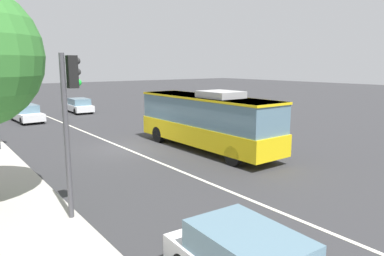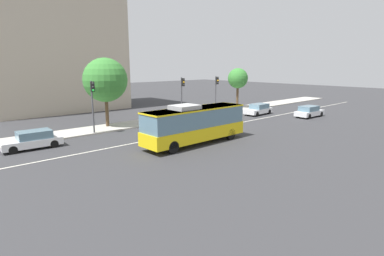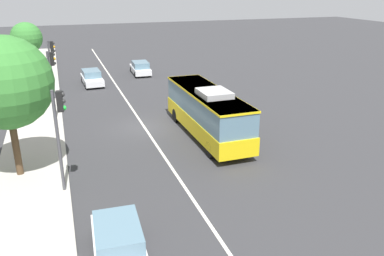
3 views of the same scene
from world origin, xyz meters
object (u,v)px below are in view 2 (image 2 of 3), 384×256
object	(u,v)px
traffic_light_near_corner	(93,98)
traffic_light_mid_block	(216,89)
transit_bus	(195,123)
street_tree_kerbside_centre	(238,79)
traffic_light_far_corner	(182,91)
street_tree_kerbside_left	(105,80)
sedan_white	(33,140)
sedan_white_ahead	(258,109)
sedan_white_behind	(309,111)

from	to	relation	value
traffic_light_near_corner	traffic_light_mid_block	bearing A→B (deg)	93.89
transit_bus	street_tree_kerbside_centre	distance (m)	23.10
traffic_light_far_corner	street_tree_kerbside_left	size ratio (longest dim) A/B	0.70
sedan_white	sedan_white_ahead	xyz separation A→B (m)	(28.17, -1.77, 0.00)
transit_bus	sedan_white	distance (m)	13.37
transit_bus	street_tree_kerbside_centre	size ratio (longest dim) A/B	1.62
sedan_white	traffic_light_mid_block	bearing A→B (deg)	-172.83
street_tree_kerbside_centre	sedan_white	bearing A→B (deg)	-172.52
sedan_white_behind	street_tree_kerbside_left	size ratio (longest dim) A/B	0.61
sedan_white_ahead	traffic_light_near_corner	world-z (taller)	traffic_light_near_corner
sedan_white_behind	traffic_light_near_corner	bearing A→B (deg)	162.37
sedan_white_behind	traffic_light_mid_block	size ratio (longest dim) A/B	0.88
sedan_white_ahead	street_tree_kerbside_left	distance (m)	20.82
transit_bus	traffic_light_near_corner	xyz separation A→B (m)	(-4.83, 9.26, 1.75)
sedan_white_behind	traffic_light_near_corner	xyz separation A→B (m)	(-25.28, 9.07, 2.84)
sedan_white_ahead	street_tree_kerbside_centre	xyz separation A→B (m)	(2.45, 5.79, 3.89)
transit_bus	sedan_white	size ratio (longest dim) A/B	2.19
sedan_white	street_tree_kerbside_centre	xyz separation A→B (m)	(30.62, 4.02, 3.89)
transit_bus	traffic_light_far_corner	size ratio (longest dim) A/B	1.93
sedan_white	traffic_light_far_corner	world-z (taller)	traffic_light_far_corner
sedan_white_ahead	street_tree_kerbside_centre	distance (m)	7.39
traffic_light_near_corner	transit_bus	bearing A→B (deg)	30.79
sedan_white_ahead	sedan_white_behind	bearing A→B (deg)	116.54
sedan_white_behind	traffic_light_far_corner	bearing A→B (deg)	148.00
sedan_white_behind	traffic_light_mid_block	bearing A→B (deg)	132.25
sedan_white_ahead	traffic_light_near_corner	bearing A→B (deg)	-11.19
sedan_white_behind	traffic_light_far_corner	xyz separation A→B (m)	(-13.76, 9.32, 2.84)
sedan_white_behind	traffic_light_near_corner	world-z (taller)	traffic_light_near_corner
sedan_white	transit_bus	bearing A→B (deg)	147.67
street_tree_kerbside_left	street_tree_kerbside_centre	bearing A→B (deg)	0.27
sedan_white	street_tree_kerbside_left	bearing A→B (deg)	-152.80
sedan_white	traffic_light_far_corner	distance (m)	17.90
traffic_light_near_corner	street_tree_kerbside_centre	world-z (taller)	street_tree_kerbside_centre
street_tree_kerbside_left	street_tree_kerbside_centre	xyz separation A→B (m)	(21.99, 0.10, -0.49)
traffic_light_mid_block	street_tree_kerbside_left	size ratio (longest dim) A/B	0.70
traffic_light_mid_block	street_tree_kerbside_left	world-z (taller)	street_tree_kerbside_left
traffic_light_mid_block	sedan_white	bearing A→B (deg)	-80.95
sedan_white	sedan_white_behind	distance (m)	32.22
traffic_light_far_corner	street_tree_kerbside_left	distance (m)	9.31
traffic_light_near_corner	street_tree_kerbside_centre	size ratio (longest dim) A/B	0.84
sedan_white	sedan_white_ahead	size ratio (longest dim) A/B	1.00
transit_bus	sedan_white_behind	world-z (taller)	transit_bus
traffic_light_mid_block	sedan_white_ahead	bearing A→B (deg)	57.16
transit_bus	street_tree_kerbside_left	xyz separation A→B (m)	(-2.26, 11.58, 3.30)
traffic_light_mid_block	street_tree_kerbside_left	distance (m)	15.12
sedan_white_ahead	traffic_light_mid_block	distance (m)	6.51
sedan_white	traffic_light_near_corner	bearing A→B (deg)	-162.43
transit_bus	traffic_light_far_corner	world-z (taller)	traffic_light_far_corner
sedan_white_behind	transit_bus	bearing A→B (deg)	-177.35
street_tree_kerbside_centre	traffic_light_mid_block	bearing A→B (deg)	-162.64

